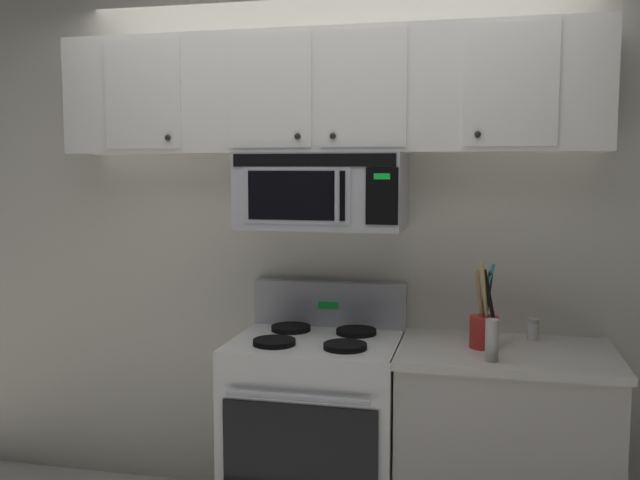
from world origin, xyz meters
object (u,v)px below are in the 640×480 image
at_px(over_range_microwave, 322,191).
at_px(pepper_mill, 492,340).
at_px(stove_range, 317,430).
at_px(salt_shaker, 533,330).
at_px(utensil_crock_red, 484,327).

distance_m(over_range_microwave, pepper_mill, 1.03).
xyz_separation_m(over_range_microwave, pepper_mill, (0.78, -0.32, -0.59)).
xyz_separation_m(stove_range, over_range_microwave, (-0.00, 0.12, 1.11)).
bearing_deg(over_range_microwave, salt_shaker, 5.34).
bearing_deg(pepper_mill, salt_shaker, 65.20).
xyz_separation_m(over_range_microwave, utensil_crock_red, (0.75, -0.11, -0.58)).
xyz_separation_m(utensil_crock_red, pepper_mill, (0.03, -0.21, -0.01)).
distance_m(utensil_crock_red, pepper_mill, 0.22).
bearing_deg(stove_range, utensil_crock_red, 0.72).
bearing_deg(pepper_mill, over_range_microwave, 157.46).
bearing_deg(utensil_crock_red, over_range_microwave, 171.84).
height_order(utensil_crock_red, pepper_mill, utensil_crock_red).
distance_m(salt_shaker, pepper_mill, 0.46).
bearing_deg(stove_range, salt_shaker, 12.09).
distance_m(stove_range, over_range_microwave, 1.11).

